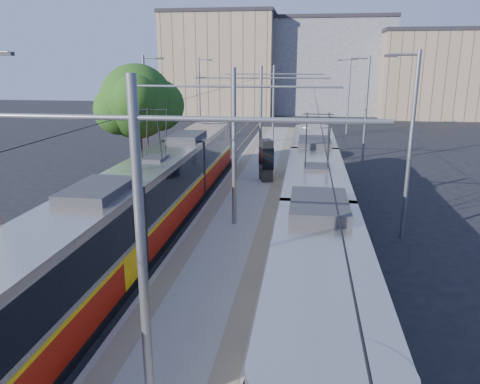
# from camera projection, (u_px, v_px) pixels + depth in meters

# --- Properties ---
(ground) EXTENTS (160.00, 160.00, 0.00)m
(ground) POSITION_uv_depth(u_px,v_px,m) (194.00, 320.00, 14.09)
(ground) COLOR black
(ground) RESTS_ON ground
(platform) EXTENTS (4.00, 50.00, 0.30)m
(platform) POSITION_uv_depth(u_px,v_px,m) (256.00, 180.00, 30.28)
(platform) COLOR gray
(platform) RESTS_ON ground
(tactile_strip_left) EXTENTS (0.70, 50.00, 0.01)m
(tactile_strip_left) POSITION_uv_depth(u_px,v_px,m) (233.00, 177.00, 30.43)
(tactile_strip_left) COLOR gray
(tactile_strip_left) RESTS_ON platform
(tactile_strip_right) EXTENTS (0.70, 50.00, 0.01)m
(tactile_strip_right) POSITION_uv_depth(u_px,v_px,m) (278.00, 179.00, 30.04)
(tactile_strip_right) COLOR gray
(tactile_strip_right) RESTS_ON platform
(rails) EXTENTS (8.71, 70.00, 0.03)m
(rails) POSITION_uv_depth(u_px,v_px,m) (255.00, 182.00, 30.31)
(rails) COLOR gray
(rails) RESTS_ON ground
(track_arrow) EXTENTS (1.20, 5.00, 0.01)m
(track_arrow) POSITION_uv_depth(u_px,v_px,m) (26.00, 371.00, 11.72)
(track_arrow) COLOR silver
(track_arrow) RESTS_ON ground
(tram_left) EXTENTS (2.43, 29.61, 5.50)m
(tram_left) POSITION_uv_depth(u_px,v_px,m) (156.00, 193.00, 21.47)
(tram_left) COLOR black
(tram_left) RESTS_ON ground
(tram_right) EXTENTS (2.43, 28.66, 5.50)m
(tram_right) POSITION_uv_depth(u_px,v_px,m) (315.00, 202.00, 19.61)
(tram_right) COLOR black
(tram_right) RESTS_ON ground
(catenary) EXTENTS (9.20, 70.00, 7.00)m
(catenary) POSITION_uv_depth(u_px,v_px,m) (251.00, 117.00, 26.40)
(catenary) COLOR gray
(catenary) RESTS_ON platform
(street_lamps) EXTENTS (15.18, 38.22, 8.00)m
(street_lamps) POSITION_uv_depth(u_px,v_px,m) (262.00, 111.00, 33.02)
(street_lamps) COLOR gray
(street_lamps) RESTS_ON ground
(shelter) EXTENTS (1.04, 1.33, 2.59)m
(shelter) POSITION_uv_depth(u_px,v_px,m) (266.00, 159.00, 29.24)
(shelter) COLOR black
(shelter) RESTS_ON platform
(tree) EXTENTS (5.14, 4.76, 7.47)m
(tree) POSITION_uv_depth(u_px,v_px,m) (142.00, 103.00, 29.52)
(tree) COLOR #382314
(tree) RESTS_ON ground
(building_left) EXTENTS (16.32, 12.24, 14.73)m
(building_left) POSITION_uv_depth(u_px,v_px,m) (221.00, 64.00, 70.75)
(building_left) COLOR #9C826A
(building_left) RESTS_ON ground
(building_centre) EXTENTS (18.36, 14.28, 14.03)m
(building_centre) POSITION_uv_depth(u_px,v_px,m) (327.00, 66.00, 72.49)
(building_centre) COLOR gray
(building_centre) RESTS_ON ground
(building_right) EXTENTS (14.28, 10.20, 11.95)m
(building_right) POSITION_uv_depth(u_px,v_px,m) (430.00, 74.00, 65.14)
(building_right) COLOR #9C826A
(building_right) RESTS_ON ground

